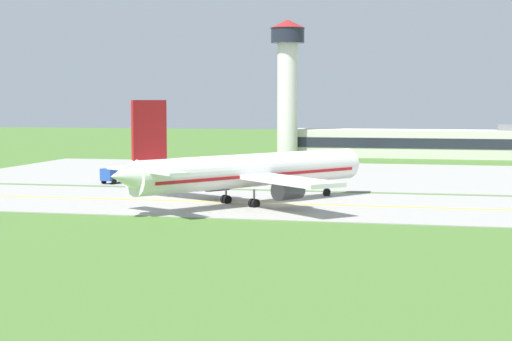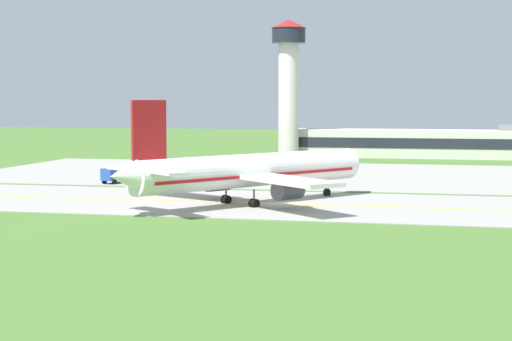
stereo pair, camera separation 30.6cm
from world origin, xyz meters
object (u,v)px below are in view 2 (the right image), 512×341
Objects in this scene: airplane_lead at (249,171)px; control_tower at (289,76)px; service_truck_baggage at (329,164)px; service_truck_fuel at (115,176)px.

airplane_lead is 1.16× the size of control_tower.
airplane_lead is 47.64m from service_truck_baggage.
service_truck_fuel is at bearing 141.19° from airplane_lead.
control_tower reaches higher than airplane_lead.
airplane_lead reaches higher than service_truck_fuel.
airplane_lead is 33.30m from service_truck_fuel.
service_truck_fuel is (-25.85, 20.79, -2.95)m from airplane_lead.
airplane_lead reaches higher than service_truck_baggage.
airplane_lead is at bearing -38.81° from service_truck_fuel.
service_truck_fuel is 0.23× the size of control_tower.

